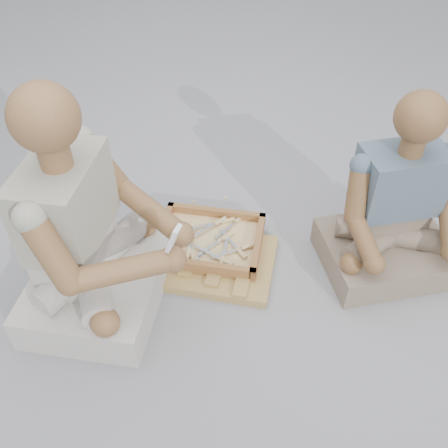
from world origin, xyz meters
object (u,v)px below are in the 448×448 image
at_px(tool_tray, 209,241).
at_px(companion, 394,216).
at_px(craftsman, 88,240).
at_px(carved_panel, 206,261).

height_order(tool_tray, companion, companion).
xyz_separation_m(tool_tray, craftsman, (-0.30, -0.45, 0.28)).
relative_size(tool_tray, craftsman, 0.57).
bearing_deg(companion, craftsman, -2.60).
bearing_deg(companion, carved_panel, -10.64).
height_order(carved_panel, tool_tray, tool_tray).
height_order(carved_panel, craftsman, craftsman).
distance_m(craftsman, companion, 1.30).
distance_m(carved_panel, craftsman, 0.59).
distance_m(tool_tray, companion, 0.85).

